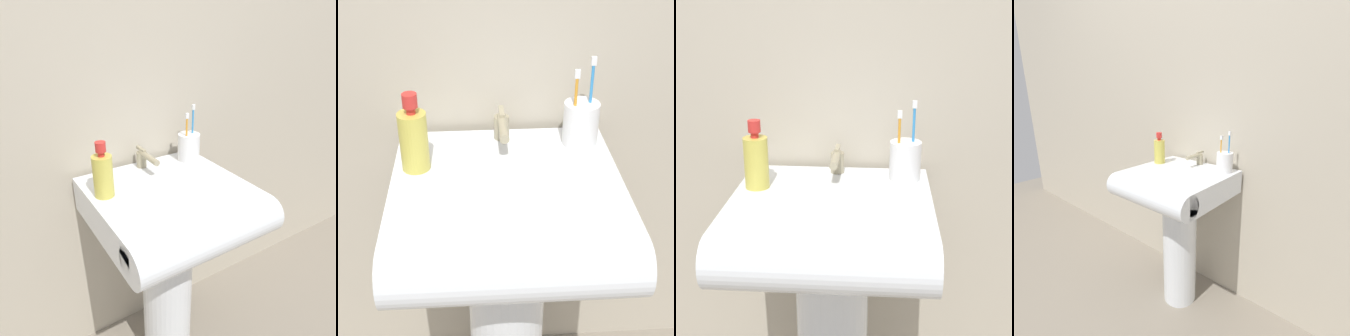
# 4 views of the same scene
# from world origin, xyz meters

# --- Properties ---
(ground_plane) EXTENTS (6.00, 6.00, 0.00)m
(ground_plane) POSITION_xyz_m (0.00, 0.00, 0.00)
(ground_plane) COLOR gray
(ground_plane) RESTS_ON ground
(wall_back) EXTENTS (5.00, 0.05, 2.40)m
(wall_back) POSITION_xyz_m (0.00, 0.27, 1.20)
(wall_back) COLOR #B7AD99
(wall_back) RESTS_ON ground
(sink_pedestal) EXTENTS (0.19, 0.19, 0.69)m
(sink_pedestal) POSITION_xyz_m (0.00, 0.00, 0.34)
(sink_pedestal) COLOR white
(sink_pedestal) RESTS_ON ground
(sink_basin) EXTENTS (0.50, 0.51, 0.12)m
(sink_basin) POSITION_xyz_m (0.00, -0.05, 0.75)
(sink_basin) COLOR white
(sink_basin) RESTS_ON sink_pedestal
(faucet) EXTENTS (0.04, 0.15, 0.08)m
(faucet) POSITION_xyz_m (-0.00, 0.16, 0.85)
(faucet) COLOR tan
(faucet) RESTS_ON sink_basin
(toothbrush_cup) EXTENTS (0.08, 0.08, 0.22)m
(toothbrush_cup) POSITION_xyz_m (0.19, 0.14, 0.86)
(toothbrush_cup) COLOR white
(toothbrush_cup) RESTS_ON sink_basin
(soap_bottle) EXTENTS (0.06, 0.06, 0.18)m
(soap_bottle) POSITION_xyz_m (-0.20, 0.05, 0.88)
(soap_bottle) COLOR gold
(soap_bottle) RESTS_ON sink_basin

